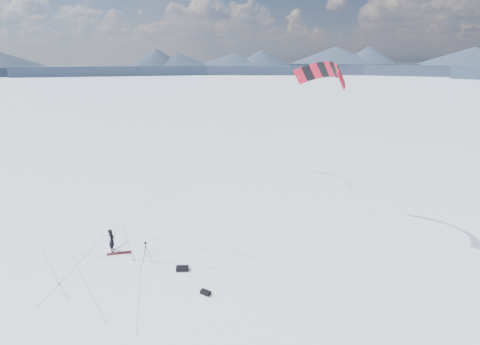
{
  "coord_description": "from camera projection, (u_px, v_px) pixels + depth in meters",
  "views": [
    {
      "loc": [
        5.4,
        -20.04,
        12.8
      ],
      "look_at": [
        7.36,
        4.75,
        4.75
      ],
      "focal_mm": 26.0,
      "sensor_mm": 36.0,
      "label": 1
    }
  ],
  "objects": [
    {
      "name": "tripod",
      "position": [
        146.0,
        248.0,
        23.1
      ],
      "size": [
        0.6,
        0.67,
        1.35
      ],
      "rotation": [
        0.0,
        0.0,
        -0.08
      ],
      "color": "black",
      "rests_on": "ground"
    },
    {
      "name": "ground",
      "position": [
        133.0,
        267.0,
        22.54
      ],
      "size": [
        1800.0,
        1800.0,
        0.0
      ],
      "primitive_type": "plane",
      "color": "white"
    },
    {
      "name": "snowkiter",
      "position": [
        113.0,
        251.0,
        24.47
      ],
      "size": [
        0.43,
        0.63,
        1.68
      ],
      "primitive_type": "imported",
      "rotation": [
        0.0,
        0.0,
        1.63
      ],
      "color": "black",
      "rests_on": "ground"
    },
    {
      "name": "gear_bag_a",
      "position": [
        182.0,
        268.0,
        22.14
      ],
      "size": [
        0.78,
        0.39,
        0.34
      ],
      "rotation": [
        0.0,
        0.0,
        -0.04
      ],
      "color": "black",
      "rests_on": "ground"
    },
    {
      "name": "gear_bag_b",
      "position": [
        206.0,
        292.0,
        19.9
      ],
      "size": [
        0.67,
        0.59,
        0.28
      ],
      "rotation": [
        0.0,
        0.0,
        -0.61
      ],
      "color": "black",
      "rests_on": "ground"
    },
    {
      "name": "power_kite",
      "position": [
        323.0,
        74.0,
        26.75
      ],
      "size": [
        17.23,
        7.86,
        11.5
      ],
      "color": "red",
      "rests_on": "ground"
    },
    {
      "name": "snowboard",
      "position": [
        119.0,
        253.0,
        24.14
      ],
      "size": [
        1.65,
        0.54,
        0.04
      ],
      "primitive_type": "cube",
      "rotation": [
        0.0,
        0.0,
        0.15
      ],
      "color": "maroon",
      "rests_on": "ground"
    },
    {
      "name": "snow_tracks",
      "position": [
        124.0,
        273.0,
        21.9
      ],
      "size": [
        17.62,
        14.39,
        0.01
      ],
      "color": "#AABBD6",
      "rests_on": "ground"
    },
    {
      "name": "horizon_hills",
      "position": [
        125.0,
        199.0,
        21.08
      ],
      "size": [
        704.84,
        706.81,
        10.69
      ],
      "color": "#1B2133",
      "rests_on": "ground"
    }
  ]
}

